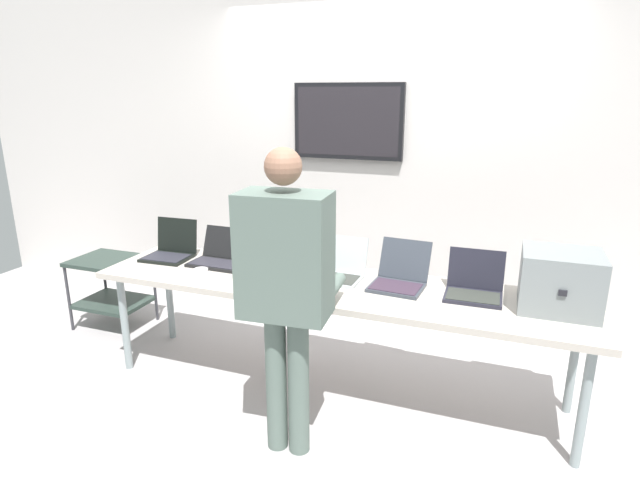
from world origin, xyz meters
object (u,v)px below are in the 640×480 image
object	(u,v)px
storage_cart	(111,282)
laptop_station_2	(272,262)
laptop_station_4	(400,276)
person	(286,278)
laptop_station_5	(474,286)
workbench	(333,291)
laptop_station_3	(336,269)
coffee_mug	(201,275)
laptop_station_1	(221,256)
equipment_box	(560,281)
laptop_station_0	(171,249)

from	to	relation	value
storage_cart	laptop_station_2	bearing A→B (deg)	-6.72
laptop_station_4	person	world-z (taller)	person
laptop_station_2	person	xyz separation A→B (m)	(0.42, -0.72, 0.19)
laptop_station_5	laptop_station_4	bearing A→B (deg)	179.02
workbench	laptop_station_4	xyz separation A→B (m)	(0.39, 0.11, 0.11)
laptop_station_3	coffee_mug	size ratio (longest dim) A/B	4.02
laptop_station_4	storage_cart	distance (m)	2.41
storage_cart	workbench	bearing A→B (deg)	-7.89
laptop_station_1	laptop_station_3	distance (m)	0.82
equipment_box	person	bearing A→B (deg)	-152.16
laptop_station_4	laptop_station_1	bearing A→B (deg)	179.98
laptop_station_0	person	size ratio (longest dim) A/B	0.20
laptop_station_1	laptop_station_4	xyz separation A→B (m)	(1.23, -0.00, 0.01)
equipment_box	laptop_station_2	world-z (taller)	equipment_box
laptop_station_1	laptop_station_3	bearing A→B (deg)	0.54
laptop_station_5	laptop_station_1	bearing A→B (deg)	179.73
person	laptop_station_3	bearing A→B (deg)	89.07
laptop_station_4	coffee_mug	xyz separation A→B (m)	(-1.16, -0.36, -0.02)
workbench	laptop_station_5	size ratio (longest dim) A/B	9.44
laptop_station_4	person	bearing A→B (deg)	-119.98
laptop_station_1	person	bearing A→B (deg)	-41.88
laptop_station_0	laptop_station_3	distance (m)	1.23
equipment_box	laptop_station_0	world-z (taller)	equipment_box
laptop_station_5	laptop_station_0	bearing A→B (deg)	-179.94
laptop_station_0	laptop_station_2	size ratio (longest dim) A/B	0.84
laptop_station_4	storage_cart	size ratio (longest dim) A/B	0.65
equipment_box	laptop_station_3	world-z (taller)	equipment_box
laptop_station_0	laptop_station_5	size ratio (longest dim) A/B	1.02
laptop_station_4	coffee_mug	bearing A→B (deg)	-162.88
person	storage_cart	xyz separation A→B (m)	(-1.95, 0.90, -0.60)
equipment_box	laptop_station_4	xyz separation A→B (m)	(-0.87, 0.05, -0.10)
equipment_box	laptop_station_1	size ratio (longest dim) A/B	1.07
laptop_station_3	storage_cart	bearing A→B (deg)	175.37
workbench	laptop_station_1	xyz separation A→B (m)	(-0.84, 0.11, 0.10)
laptop_station_3	laptop_station_5	bearing A→B (deg)	-1.06
workbench	laptop_station_1	size ratio (longest dim) A/B	8.07
laptop_station_0	coffee_mug	xyz separation A→B (m)	(0.47, -0.35, -0.02)
workbench	laptop_station_4	bearing A→B (deg)	15.49
workbench	laptop_station_0	xyz separation A→B (m)	(-1.24, 0.10, 0.11)
laptop_station_3	person	bearing A→B (deg)	-90.93
laptop_station_5	person	bearing A→B (deg)	-139.83
laptop_station_0	laptop_station_1	distance (m)	0.40
workbench	laptop_station_2	distance (m)	0.47
storage_cart	laptop_station_4	bearing A→B (deg)	-4.03
workbench	laptop_station_4	distance (m)	0.42
coffee_mug	laptop_station_3	bearing A→B (deg)	25.92
workbench	laptop_station_0	size ratio (longest dim) A/B	9.23
person	coffee_mug	xyz separation A→B (m)	(-0.74, 0.37, -0.21)
workbench	laptop_station_2	size ratio (longest dim) A/B	7.74
workbench	laptop_station_1	distance (m)	0.86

